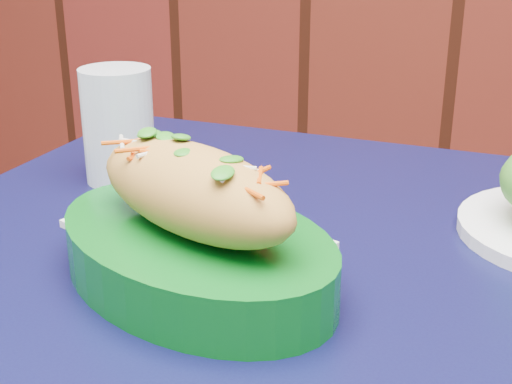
% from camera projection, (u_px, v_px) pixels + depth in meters
% --- Properties ---
extents(banh_mi_basket, '(0.30, 0.25, 0.12)m').
position_uv_depth(banh_mi_basket, '(194.00, 229.00, 0.53)').
color(banh_mi_basket, '#075815').
rests_on(banh_mi_basket, cafe_table).
extents(water_glass, '(0.07, 0.07, 0.12)m').
position_uv_depth(water_glass, '(118.00, 125.00, 0.74)').
color(water_glass, silver).
rests_on(water_glass, cafe_table).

